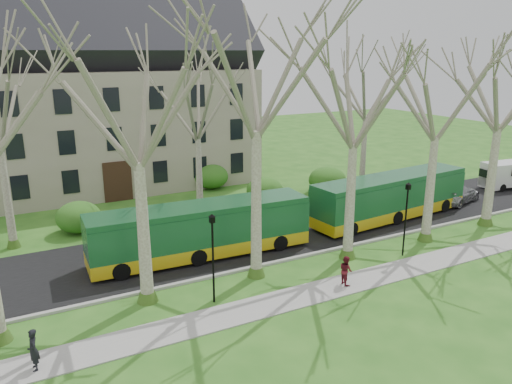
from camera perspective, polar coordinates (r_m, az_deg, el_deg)
ground at (r=27.78m, az=5.90°, el=-8.77°), size 120.00×120.00×0.00m
sidewalk at (r=25.95m, az=9.03°, el=-10.67°), size 70.00×2.00×0.06m
road at (r=32.10m, az=0.41°, el=-5.17°), size 80.00×8.00×0.06m
curb at (r=28.90m, az=4.24°, el=-7.58°), size 80.00×0.25×0.14m
building at (r=45.74m, az=-17.86°, el=10.71°), size 26.50×12.20×16.00m
tree_row_verge at (r=25.94m, az=5.97°, el=5.69°), size 49.00×7.00×14.00m
tree_row_far at (r=34.83m, az=-5.87°, el=6.59°), size 33.00×7.00×12.00m
lamp_row at (r=26.05m, az=7.29°, el=-4.40°), size 36.22×0.22×4.30m
hedges at (r=37.65m, az=-12.10°, el=-0.80°), size 30.60×8.60×2.00m
bus_lead at (r=28.80m, az=-6.25°, el=-4.33°), size 12.86×3.26×3.19m
bus_follow at (r=36.39m, az=15.16°, el=-0.49°), size 12.99×3.78×3.20m
sedan at (r=42.12m, az=21.99°, el=-0.17°), size 5.29×3.32×1.43m
van_a at (r=48.65m, az=27.10°, el=1.78°), size 5.46×2.63×2.29m
pedestrian_a at (r=21.00m, az=-24.11°, el=-16.14°), size 0.41×0.61×1.63m
pedestrian_b at (r=25.97m, az=10.23°, el=-8.79°), size 0.65×0.79×1.52m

